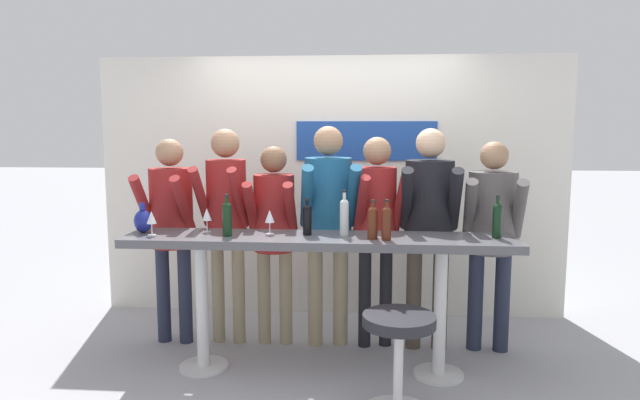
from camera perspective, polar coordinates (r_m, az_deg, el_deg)
ground_plane at (r=4.37m, az=-0.08°, el=-16.78°), size 40.00×40.00×0.00m
back_wall at (r=5.41m, az=1.14°, el=1.35°), size 4.39×0.12×2.43m
tasting_table at (r=4.10m, az=-0.08°, el=-5.80°), size 2.79×0.50×1.01m
bar_stool at (r=3.63m, az=7.87°, el=-14.51°), size 0.47×0.47×0.65m
person_far_left at (r=4.79m, az=-14.66°, el=-1.72°), size 0.43×0.54×1.69m
person_left at (r=4.68m, az=-9.36°, el=-1.00°), size 0.41×0.55×1.77m
person_center_left at (r=4.63m, az=-4.62°, el=-2.25°), size 0.39×0.50×1.63m
person_center at (r=4.57m, az=0.83°, el=-1.16°), size 0.51×0.61×1.79m
person_center_right at (r=4.57m, az=5.68°, el=-1.69°), size 0.44×0.56×1.71m
person_right at (r=4.57m, az=10.84°, el=-1.44°), size 0.47×0.58×1.77m
person_far_right at (r=4.66m, az=16.80°, el=-2.27°), size 0.49×0.58×1.67m
wine_bottle_0 at (r=3.95m, az=5.29°, el=-2.11°), size 0.07×0.07×0.27m
wine_bottle_1 at (r=4.09m, az=-9.28°, el=-1.70°), size 0.07×0.07×0.30m
wine_bottle_2 at (r=4.09m, az=-1.29°, el=-1.82°), size 0.06×0.06×0.27m
wine_bottle_3 at (r=4.16m, az=17.30°, el=-1.80°), size 0.06×0.06×0.30m
wine_bottle_4 at (r=3.93m, az=6.67°, el=-2.16°), size 0.07×0.07×0.28m
wine_bottle_5 at (r=4.07m, az=2.44°, el=-1.53°), size 0.06×0.06×0.33m
wine_glass_0 at (r=4.13m, az=-5.06°, el=-1.72°), size 0.07×0.07×0.18m
wine_glass_1 at (r=4.24m, az=-16.50°, el=-1.76°), size 0.07×0.07×0.18m
wine_glass_2 at (r=4.29m, az=-11.25°, el=-1.50°), size 0.07×0.07×0.18m
decorative_vase at (r=4.38m, az=-17.29°, el=-1.99°), size 0.13×0.13×0.22m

